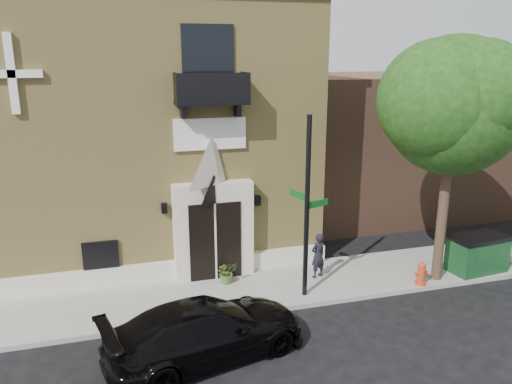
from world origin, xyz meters
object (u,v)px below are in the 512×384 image
(pedestrian_near, at_px, (318,255))
(street_sign, at_px, (307,208))
(dumpster, at_px, (477,253))
(fire_hydrant, at_px, (421,274))
(black_sedan, at_px, (207,330))

(pedestrian_near, bearing_deg, street_sign, 31.26)
(street_sign, bearing_deg, pedestrian_near, 32.45)
(street_sign, distance_m, dumpster, 6.64)
(street_sign, xyz_separation_m, fire_hydrant, (3.84, -0.41, -2.42))
(street_sign, relative_size, dumpster, 2.74)
(street_sign, xyz_separation_m, pedestrian_near, (0.86, 1.04, -2.03))
(fire_hydrant, relative_size, dumpster, 0.38)
(dumpster, bearing_deg, street_sign, 174.76)
(black_sedan, xyz_separation_m, fire_hydrant, (7.32, 1.80, -0.21))
(black_sedan, xyz_separation_m, pedestrian_near, (4.34, 3.25, 0.18))
(street_sign, height_order, dumpster, street_sign)
(black_sedan, relative_size, fire_hydrant, 6.64)
(street_sign, relative_size, pedestrian_near, 3.63)
(dumpster, bearing_deg, fire_hydrant, -175.44)
(dumpster, height_order, pedestrian_near, pedestrian_near)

